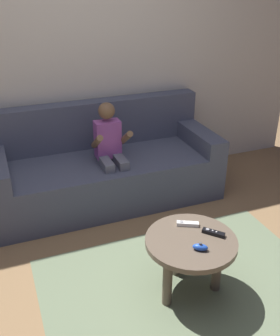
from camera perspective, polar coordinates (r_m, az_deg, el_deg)
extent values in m
plane|color=olive|center=(2.60, 0.44, -19.15)|extent=(9.52, 9.52, 0.00)
cube|color=beige|center=(3.56, -10.44, 16.27)|extent=(4.76, 0.05, 2.50)
cube|color=#474C60|center=(3.53, -4.92, -1.56)|extent=(1.99, 0.80, 0.41)
cube|color=#474C60|center=(3.64, -6.64, 6.45)|extent=(1.99, 0.16, 0.43)
cube|color=#474C60|center=(3.73, 8.33, 4.63)|extent=(0.18, 0.80, 0.16)
cylinder|color=slate|center=(3.26, -4.17, -4.03)|extent=(0.07, 0.07, 0.41)
cylinder|color=slate|center=(3.29, -2.11, -3.65)|extent=(0.07, 0.07, 0.41)
cube|color=slate|center=(3.26, -5.00, 0.64)|extent=(0.08, 0.26, 0.08)
cube|color=slate|center=(3.29, -2.93, 0.98)|extent=(0.08, 0.26, 0.08)
cube|color=#994C9E|center=(3.33, -4.73, 4.22)|extent=(0.21, 0.12, 0.32)
cylinder|color=brown|center=(3.18, -6.29, 3.82)|extent=(0.05, 0.23, 0.18)
cylinder|color=brown|center=(3.24, -2.05, 4.45)|extent=(0.05, 0.23, 0.18)
sphere|color=brown|center=(3.24, -4.90, 8.31)|extent=(0.14, 0.14, 0.14)
cylinder|color=brown|center=(2.44, 7.43, -10.53)|extent=(0.56, 0.56, 0.04)
cylinder|color=brown|center=(2.47, 4.02, -15.98)|extent=(0.06, 0.06, 0.38)
cylinder|color=brown|center=(2.61, 11.20, -13.85)|extent=(0.06, 0.06, 0.38)
cylinder|color=brown|center=(2.69, 5.39, -11.99)|extent=(0.06, 0.06, 0.38)
cube|color=#6B7A5B|center=(2.69, 6.93, -17.20)|extent=(1.85, 1.33, 0.01)
cube|color=black|center=(2.48, 10.65, -9.27)|extent=(0.12, 0.13, 0.02)
cylinder|color=#99999E|center=(2.48, 9.82, -8.79)|extent=(0.02, 0.02, 0.00)
cylinder|color=silver|center=(2.47, 10.60, -8.99)|extent=(0.01, 0.01, 0.00)
cylinder|color=silver|center=(2.47, 11.07, -9.11)|extent=(0.01, 0.01, 0.00)
ellipsoid|color=blue|center=(2.34, 8.77, -11.33)|extent=(0.10, 0.09, 0.04)
cylinder|color=#4C4C51|center=(2.32, 8.81, -10.83)|extent=(0.02, 0.02, 0.01)
cube|color=white|center=(2.54, 6.95, -8.08)|extent=(0.14, 0.10, 0.02)
cylinder|color=#99999E|center=(2.53, 6.09, -7.78)|extent=(0.02, 0.02, 0.00)
cylinder|color=silver|center=(2.53, 6.89, -7.82)|extent=(0.01, 0.01, 0.00)
cylinder|color=silver|center=(2.53, 7.37, -7.84)|extent=(0.01, 0.01, 0.00)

